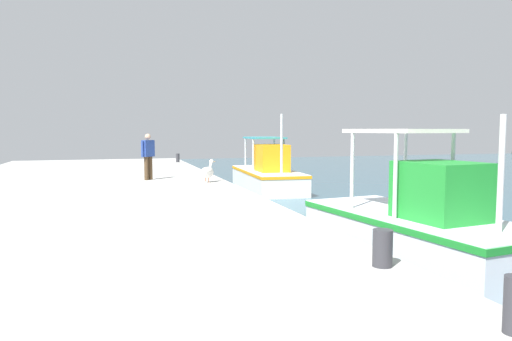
# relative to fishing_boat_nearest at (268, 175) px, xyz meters

# --- Properties ---
(quay_pier) EXTENTS (36.00, 10.00, 0.80)m
(quay_pier) POSITION_rel_fishing_boat_nearest_xyz_m (6.16, -7.58, -0.29)
(quay_pier) COLOR #B2B2AD
(quay_pier) RESTS_ON ground
(fishing_boat_nearest) EXTENTS (6.14, 2.37, 3.33)m
(fishing_boat_nearest) POSITION_rel_fishing_boat_nearest_xyz_m (0.00, 0.00, 0.00)
(fishing_boat_nearest) COLOR white
(fishing_boat_nearest) RESTS_ON ground
(fishing_boat_second) EXTENTS (5.44, 2.79, 2.95)m
(fishing_boat_second) POSITION_rel_fishing_boat_nearest_xyz_m (12.08, -0.73, 0.03)
(fishing_boat_second) COLOR white
(fishing_boat_second) RESTS_ON ground
(pelican) EXTENTS (0.86, 0.78, 0.82)m
(pelican) POSITION_rel_fishing_boat_nearest_xyz_m (3.30, -3.35, 0.51)
(pelican) COLOR tan
(pelican) RESTS_ON quay_pier
(fisherman_standing) EXTENTS (0.47, 0.53, 1.75)m
(fisherman_standing) POSITION_rel_fishing_boat_nearest_xyz_m (1.80, -5.35, 1.09)
(fisherman_standing) COLOR #4C3823
(fisherman_standing) RESTS_ON quay_pier
(mooring_bollard_nearest) EXTENTS (0.21, 0.21, 0.51)m
(mooring_bollard_nearest) POSITION_rel_fishing_boat_nearest_xyz_m (-7.81, -3.03, 0.37)
(mooring_bollard_nearest) COLOR #333338
(mooring_bollard_nearest) RESTS_ON quay_pier
(mooring_bollard_second) EXTENTS (0.28, 0.28, 0.52)m
(mooring_bollard_second) POSITION_rel_fishing_boat_nearest_xyz_m (14.52, -3.03, 0.37)
(mooring_bollard_second) COLOR #333338
(mooring_bollard_second) RESTS_ON quay_pier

